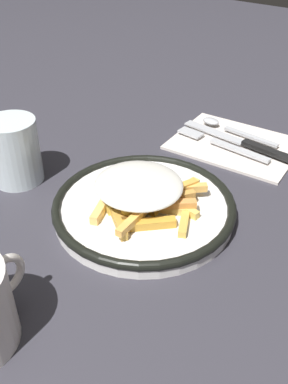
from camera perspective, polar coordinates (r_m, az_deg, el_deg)
The scene contains 8 objects.
ground_plane at distance 0.61m, azimuth 0.00°, elevation -2.94°, with size 2.60×2.60×0.00m, color #35333C.
plate at distance 0.60m, azimuth 0.00°, elevation -1.97°, with size 0.25×0.25×0.02m.
fries_heap at distance 0.59m, azimuth -0.25°, elevation 0.31°, with size 0.16×0.17×0.04m.
napkin at distance 0.79m, azimuth 11.79°, elevation 6.23°, with size 0.16×0.21×0.01m, color silver.
fork at distance 0.76m, azimuth 10.11°, elevation 6.19°, with size 0.03×0.18×0.01m.
knife at distance 0.77m, azimuth 13.04°, elevation 6.24°, with size 0.03×0.21×0.01m.
spoon at distance 0.82m, azimuth 10.65°, elevation 8.31°, with size 0.03×0.15×0.01m.
water_glass at distance 0.68m, azimuth -16.54°, elevation 5.13°, with size 0.08×0.08×0.10m, color silver.
Camera 1 is at (-0.38, -0.28, 0.38)m, focal length 40.92 mm.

